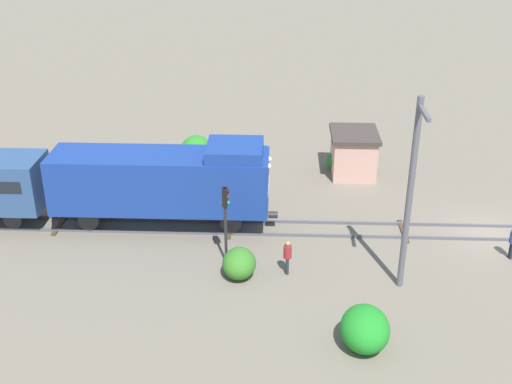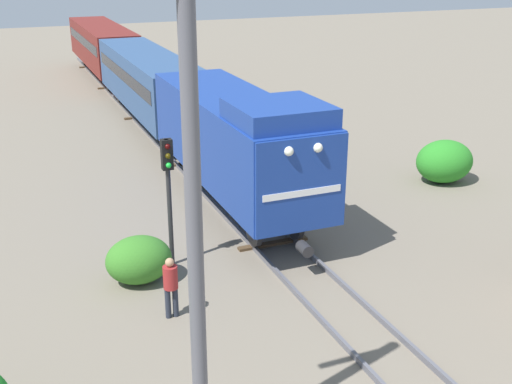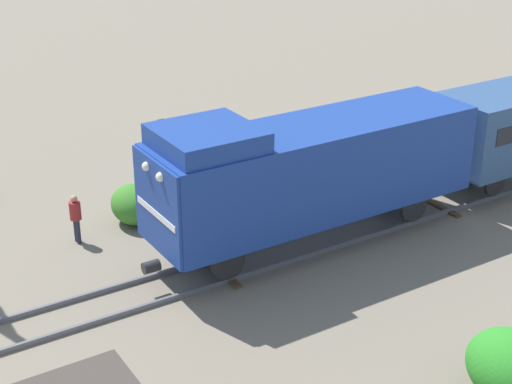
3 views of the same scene
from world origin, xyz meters
TOP-DOWN VIEW (x-y plane):
  - locomotive at (0.00, 16.98)m, footprint 2.90×11.60m
  - traffic_signal_mid at (-3.40, 13.53)m, footprint 0.32×0.34m
  - worker_by_signal at (-4.20, 10.62)m, footprint 0.38×0.38m
  - bush_far at (-4.55, 12.84)m, footprint 1.90×1.55m

SIDE VIEW (x-z plane):
  - bush_far at x=-4.55m, z-range 0.00..1.38m
  - worker_by_signal at x=-4.20m, z-range 0.15..1.85m
  - traffic_signal_mid at x=-3.40m, z-range 0.78..4.74m
  - locomotive at x=0.00m, z-range 0.47..5.07m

